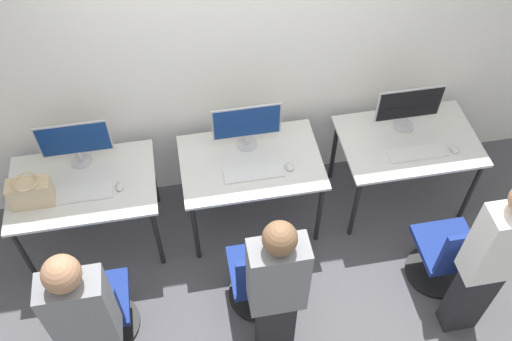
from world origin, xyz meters
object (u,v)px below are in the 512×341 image
object	(u,v)px
person_left	(89,326)
person_center	(277,291)
keyboard_right	(417,153)
handbag	(31,193)
monitor_left	(75,141)
office_chair_right	(448,256)
office_chair_center	(261,279)
mouse_right	(455,149)
monitor_center	(247,124)
keyboard_center	(254,173)
keyboard_left	(81,194)
mouse_left	(120,186)
person_right	(492,260)
mouse_center	(290,166)
monitor_right	(409,106)
office_chair_left	(99,311)

from	to	relation	value
person_left	person_center	bearing A→B (deg)	2.26
person_center	keyboard_right	size ratio (longest dim) A/B	3.36
keyboard_right	handbag	bearing A→B (deg)	179.21
monitor_left	office_chair_right	size ratio (longest dim) A/B	0.62
office_chair_center	handbag	distance (m)	1.77
monitor_left	mouse_right	distance (m)	2.92
monitor_center	keyboard_center	bearing A→B (deg)	-90.00
keyboard_right	keyboard_center	bearing A→B (deg)	178.89
keyboard_center	monitor_center	bearing A→B (deg)	90.00
keyboard_left	person_center	distance (m)	1.65
office_chair_right	handbag	bearing A→B (deg)	165.88
office_chair_right	keyboard_right	bearing A→B (deg)	96.39
mouse_left	person_right	world-z (taller)	person_right
person_left	monitor_center	xyz separation A→B (m)	(1.20, 1.40, 0.10)
mouse_left	monitor_center	size ratio (longest dim) A/B	0.17
person_center	mouse_right	world-z (taller)	person_center
mouse_center	office_chair_right	xyz separation A→B (m)	(1.09, -0.74, -0.41)
person_left	keyboard_center	xyz separation A→B (m)	(1.20, 1.09, -0.12)
mouse_center	keyboard_right	bearing A→B (deg)	-1.91
mouse_left	person_center	world-z (taller)	person_center
mouse_center	monitor_right	bearing A→B (deg)	14.81
monitor_left	handbag	xyz separation A→B (m)	(-0.33, -0.34, -0.11)
keyboard_right	mouse_right	xyz separation A→B (m)	(0.31, -0.02, 0.01)
keyboard_left	office_chair_center	bearing A→B (deg)	-30.14
person_center	person_right	distance (m)	1.41
mouse_left	keyboard_right	size ratio (longest dim) A/B	0.20
keyboard_left	handbag	distance (m)	0.34
office_chair_left	person_center	world-z (taller)	person_center
office_chair_left	person_center	bearing A→B (deg)	-14.89
keyboard_left	mouse_left	xyz separation A→B (m)	(0.28, 0.01, 0.01)
person_left	office_chair_right	world-z (taller)	person_left
keyboard_center	keyboard_left	bearing A→B (deg)	178.81
office_chair_left	mouse_right	distance (m)	2.95
keyboard_left	person_left	world-z (taller)	person_left
mouse_center	mouse_right	world-z (taller)	same
mouse_left	office_chair_right	distance (m)	2.53
mouse_left	monitor_right	size ratio (longest dim) A/B	0.17
keyboard_left	person_center	world-z (taller)	person_center
mouse_left	monitor_center	bearing A→B (deg)	14.70
mouse_left	person_right	size ratio (longest dim) A/B	0.06
person_left	handbag	world-z (taller)	person_left
person_left	office_chair_right	xyz separation A→B (m)	(2.56, 0.36, -0.52)
keyboard_left	monitor_right	size ratio (longest dim) A/B	0.86
keyboard_center	mouse_center	distance (m)	0.28
person_left	keyboard_center	size ratio (longest dim) A/B	3.47
monitor_left	mouse_center	size ratio (longest dim) A/B	5.92
person_left	monitor_right	world-z (taller)	person_left
person_left	handbag	size ratio (longest dim) A/B	5.32
office_chair_center	person_center	bearing A→B (deg)	-84.81
mouse_right	mouse_left	bearing A→B (deg)	178.13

